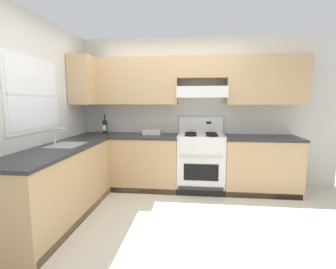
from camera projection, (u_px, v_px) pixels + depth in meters
name	position (u px, v px, depth m)	size (l,w,h in m)	color
ground_plane	(159.00, 225.00, 2.92)	(7.04, 7.04, 0.00)	beige
wall_back	(195.00, 101.00, 4.18)	(4.68, 0.57, 2.55)	silver
wall_left	(39.00, 111.00, 3.13)	(0.47, 4.00, 2.55)	silver
counter_back_run	(181.00, 163.00, 4.06)	(3.60, 0.65, 0.91)	tan
counter_left_run	(59.00, 184.00, 2.99)	(0.63, 1.91, 1.13)	tan
stove	(201.00, 162.00, 4.04)	(0.76, 0.62, 1.20)	white
wine_bottle	(105.00, 126.00, 4.24)	(0.08, 0.09, 0.34)	black
bowl	(152.00, 133.00, 4.14)	(0.30, 0.22, 0.08)	beige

